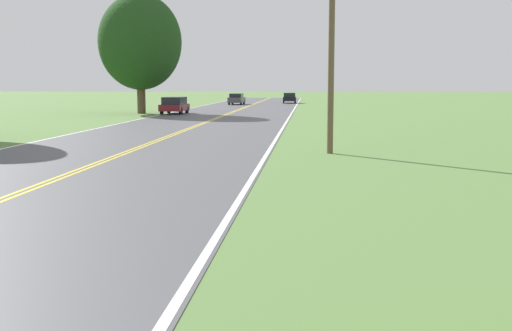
% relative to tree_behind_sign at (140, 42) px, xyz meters
% --- Properties ---
extents(utility_pole_midground, '(1.80, 0.24, 8.28)m').
position_rel_tree_behind_sign_xyz_m(utility_pole_midground, '(16.16, -32.03, -2.14)').
color(utility_pole_midground, brown).
rests_on(utility_pole_midground, ground).
extents(tree_behind_sign, '(7.48, 7.48, 10.75)m').
position_rel_tree_behind_sign_xyz_m(tree_behind_sign, '(0.00, 0.00, 0.00)').
color(tree_behind_sign, brown).
rests_on(tree_behind_sign, ground).
extents(car_maroon_hatchback_nearest, '(2.06, 4.06, 1.52)m').
position_rel_tree_behind_sign_xyz_m(car_maroon_hatchback_nearest, '(3.15, -0.46, -5.62)').
color(car_maroon_hatchback_nearest, black).
rests_on(car_maroon_hatchback_nearest, ground).
extents(car_dark_grey_sedan_approaching, '(1.88, 4.21, 1.43)m').
position_rel_tree_behind_sign_xyz_m(car_dark_grey_sedan_approaching, '(5.93, 24.58, -5.69)').
color(car_dark_grey_sedan_approaching, black).
rests_on(car_dark_grey_sedan_approaching, ground).
extents(car_black_sedan_mid_near, '(1.91, 3.99, 1.42)m').
position_rel_tree_behind_sign_xyz_m(car_black_sedan_mid_near, '(12.51, 30.93, -5.68)').
color(car_black_sedan_mid_near, black).
rests_on(car_black_sedan_mid_near, ground).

